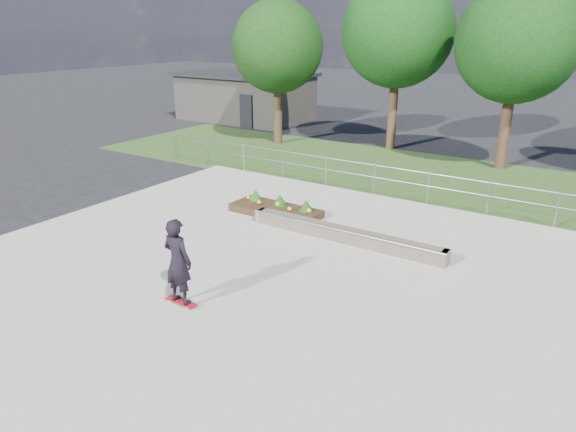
{
  "coord_description": "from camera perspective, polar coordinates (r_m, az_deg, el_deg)",
  "views": [
    {
      "loc": [
        7.22,
        -9.17,
        5.84
      ],
      "look_at": [
        0.2,
        1.5,
        1.1
      ],
      "focal_mm": 32.0,
      "sensor_mm": 36.0,
      "label": 1
    }
  ],
  "objects": [
    {
      "name": "building",
      "position": [
        34.74,
        -4.74,
        13.13
      ],
      "size": [
        8.4,
        5.4,
        3.0
      ],
      "color": "#2D2B28",
      "rests_on": "ground"
    },
    {
      "name": "tree_far_left",
      "position": [
        26.91,
        -1.19,
        18.25
      ],
      "size": [
        4.55,
        4.55,
        7.15
      ],
      "color": "#362215",
      "rests_on": "ground"
    },
    {
      "name": "concrete_slab",
      "position": [
        13.04,
        -4.39,
        -6.17
      ],
      "size": [
        15.0,
        15.0,
        0.06
      ],
      "primitive_type": "cube",
      "color": "#A59F93",
      "rests_on": "ground"
    },
    {
      "name": "fence",
      "position": [
        18.86,
        9.58,
        4.48
      ],
      "size": [
        20.06,
        0.06,
        1.2
      ],
      "color": "#92969A",
      "rests_on": "ground"
    },
    {
      "name": "tree_mid_right",
      "position": [
        23.56,
        24.15,
        17.21
      ],
      "size": [
        4.9,
        4.9,
        7.7
      ],
      "color": "#382016",
      "rests_on": "ground"
    },
    {
      "name": "grass_verge",
      "position": [
        22.2,
        13.2,
        4.59
      ],
      "size": [
        30.0,
        8.0,
        0.02
      ],
      "primitive_type": "cube",
      "color": "#2A471C",
      "rests_on": "ground"
    },
    {
      "name": "ground",
      "position": [
        13.05,
        -4.38,
        -6.29
      ],
      "size": [
        120.0,
        120.0,
        0.0
      ],
      "primitive_type": "plane",
      "color": "black",
      "rests_on": "ground"
    },
    {
      "name": "planter_bed",
      "position": [
        16.75,
        -1.28,
        0.84
      ],
      "size": [
        3.0,
        1.2,
        0.61
      ],
      "color": "black",
      "rests_on": "concrete_slab"
    },
    {
      "name": "skateboarder",
      "position": [
        11.27,
        -12.15,
        -4.97
      ],
      "size": [
        0.8,
        0.48,
        2.02
      ],
      "color": "white",
      "rests_on": "concrete_slab"
    },
    {
      "name": "tree_mid_left",
      "position": [
        26.05,
        12.13,
        19.42
      ],
      "size": [
        5.25,
        5.25,
        8.25
      ],
      "color": "#382416",
      "rests_on": "ground"
    },
    {
      "name": "grind_ledge",
      "position": [
        14.7,
        6.19,
        -2.05
      ],
      "size": [
        6.0,
        0.44,
        0.43
      ],
      "color": "brown",
      "rests_on": "concrete_slab"
    }
  ]
}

